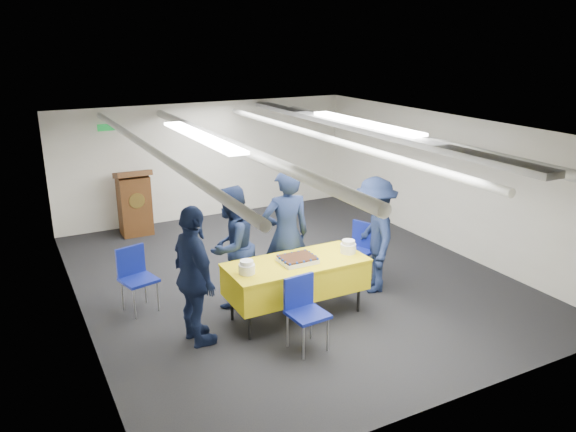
# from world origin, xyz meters

# --- Properties ---
(ground) EXTENTS (7.00, 7.00, 0.00)m
(ground) POSITION_xyz_m (0.00, 0.00, 0.00)
(ground) COLOR black
(ground) RESTS_ON ground
(room_shell) EXTENTS (6.00, 7.00, 2.30)m
(room_shell) POSITION_xyz_m (0.09, 0.41, 1.81)
(room_shell) COLOR silver
(room_shell) RESTS_ON ground
(serving_table) EXTENTS (1.83, 0.80, 0.77)m
(serving_table) POSITION_xyz_m (-0.50, -1.17, 0.56)
(serving_table) COLOR black
(serving_table) RESTS_ON ground
(sheet_cake) EXTENTS (0.47, 0.36, 0.08)m
(sheet_cake) POSITION_xyz_m (-0.49, -1.19, 0.81)
(sheet_cake) COLOR white
(sheet_cake) RESTS_ON serving_table
(plate_stack_left) EXTENTS (0.20, 0.20, 0.17)m
(plate_stack_left) POSITION_xyz_m (-1.21, -1.22, 0.85)
(plate_stack_left) COLOR white
(plate_stack_left) RESTS_ON serving_table
(plate_stack_right) EXTENTS (0.21, 0.21, 0.18)m
(plate_stack_right) POSITION_xyz_m (0.26, -1.22, 0.85)
(plate_stack_right) COLOR white
(plate_stack_right) RESTS_ON serving_table
(podium) EXTENTS (0.62, 0.53, 1.25)m
(podium) POSITION_xyz_m (-1.60, 3.05, 0.61)
(podium) COLOR #5C3417
(podium) RESTS_ON ground
(chair_near) EXTENTS (0.45, 0.45, 0.87)m
(chair_near) POSITION_xyz_m (-0.78, -1.87, 0.53)
(chair_near) COLOR gray
(chair_near) RESTS_ON ground
(chair_right) EXTENTS (0.54, 0.54, 0.87)m
(chair_right) POSITION_xyz_m (0.93, -0.54, 0.53)
(chair_right) COLOR gray
(chair_right) RESTS_ON ground
(chair_left) EXTENTS (0.51, 0.51, 0.87)m
(chair_left) POSITION_xyz_m (-2.30, 0.00, 0.53)
(chair_left) COLOR gray
(chair_left) RESTS_ON ground
(sailor_a) EXTENTS (0.73, 0.53, 1.85)m
(sailor_a) POSITION_xyz_m (-0.35, -0.59, 0.93)
(sailor_a) COLOR black
(sailor_a) RESTS_ON ground
(sailor_b) EXTENTS (1.03, 0.98, 1.67)m
(sailor_b) POSITION_xyz_m (-1.10, -0.44, 0.83)
(sailor_b) COLOR black
(sailor_b) RESTS_ON ground
(sailor_c) EXTENTS (0.49, 1.03, 1.71)m
(sailor_c) POSITION_xyz_m (-1.87, -1.21, 0.86)
(sailor_c) COLOR black
(sailor_c) RESTS_ON ground
(sailor_d) EXTENTS (0.99, 1.24, 1.67)m
(sailor_d) POSITION_xyz_m (0.87, -0.96, 0.84)
(sailor_d) COLOR black
(sailor_d) RESTS_ON ground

